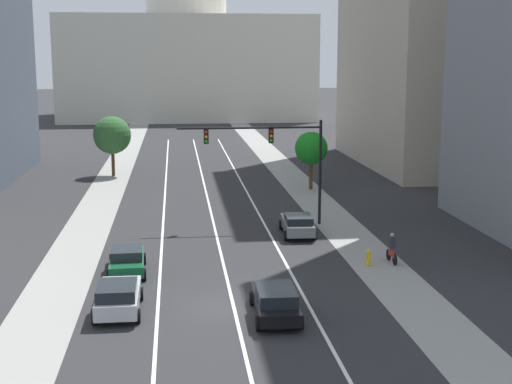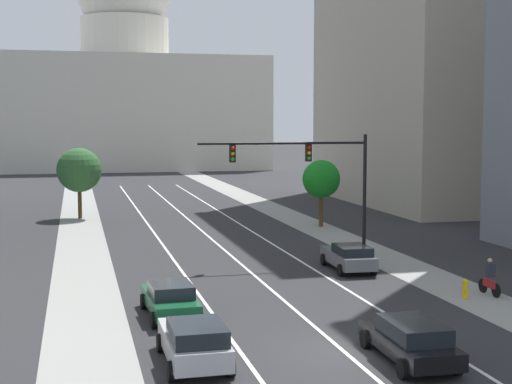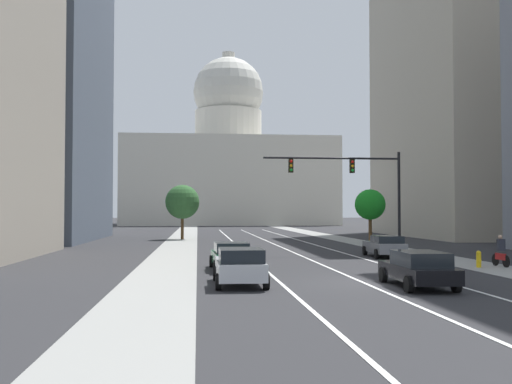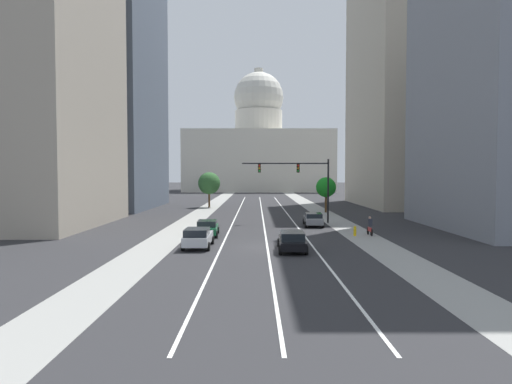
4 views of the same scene
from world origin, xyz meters
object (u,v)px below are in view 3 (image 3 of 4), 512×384
(car_silver, at_px, (240,266))
(street_tree_mid_left, at_px, (182,202))
(capitol_building, at_px, (228,168))
(street_tree_near_right, at_px, (370,205))
(car_black, at_px, (418,268))
(car_green, at_px, (231,256))
(fire_hydrant, at_px, (479,259))
(car_gray, at_px, (385,246))
(cyclist, at_px, (501,251))
(traffic_signal_mast, at_px, (357,179))

(car_silver, height_order, street_tree_mid_left, street_tree_mid_left)
(capitol_building, height_order, car_silver, capitol_building)
(street_tree_mid_left, xyz_separation_m, street_tree_near_right, (17.75, -9.23, -0.38))
(car_silver, distance_m, car_black, 7.10)
(car_green, bearing_deg, street_tree_near_right, -33.78)
(car_black, distance_m, street_tree_mid_left, 41.86)
(fire_hydrant, xyz_separation_m, street_tree_near_right, (1.17, 23.65, 3.14))
(fire_hydrant, bearing_deg, capitol_building, 94.42)
(car_green, relative_size, street_tree_mid_left, 0.79)
(car_gray, relative_size, car_black, 0.97)
(street_tree_near_right, bearing_deg, car_green, -121.39)
(car_green, bearing_deg, car_silver, 177.60)
(car_green, distance_m, cyclist, 14.67)
(capitol_building, xyz_separation_m, car_silver, (-5.23, -109.79, -12.01))
(car_green, distance_m, street_tree_near_right, 27.81)
(car_silver, distance_m, car_gray, 17.13)
(cyclist, bearing_deg, street_tree_mid_left, 26.19)
(capitol_building, xyz_separation_m, street_tree_near_right, (9.18, -79.88, -9.21))
(street_tree_near_right, bearing_deg, car_silver, -115.72)
(car_silver, bearing_deg, cyclist, -65.92)
(fire_hydrant, relative_size, cyclist, 0.53)
(cyclist, bearing_deg, capitol_building, 2.45)
(car_silver, xyz_separation_m, car_green, (0.00, 6.30, -0.07))
(capitol_building, height_order, car_black, capitol_building)
(car_black, relative_size, cyclist, 2.80)
(car_gray, bearing_deg, car_black, 169.36)
(traffic_signal_mast, bearing_deg, car_green, -132.66)
(car_green, bearing_deg, capitol_building, -5.28)
(traffic_signal_mast, bearing_deg, street_tree_near_right, 69.60)
(traffic_signal_mast, xyz_separation_m, cyclist, (5.23, -9.94, -4.42))
(car_silver, relative_size, traffic_signal_mast, 0.45)
(car_black, height_order, traffic_signal_mast, traffic_signal_mast)
(car_green, height_order, car_gray, car_gray)
(car_black, bearing_deg, cyclist, -42.89)
(capitol_building, relative_size, car_gray, 9.82)
(car_green, height_order, street_tree_near_right, street_tree_near_right)
(car_green, distance_m, street_tree_mid_left, 33.17)
(fire_hydrant, height_order, street_tree_mid_left, street_tree_mid_left)
(fire_hydrant, bearing_deg, street_tree_near_right, 87.17)
(capitol_building, bearing_deg, street_tree_near_right, -83.45)
(car_green, xyz_separation_m, fire_hydrant, (13.24, -0.04, -0.27))
(car_gray, distance_m, fire_hydrant, 7.82)
(car_gray, bearing_deg, capitol_building, 5.66)
(car_black, xyz_separation_m, traffic_signal_mast, (2.46, 17.84, 4.51))
(cyclist, distance_m, street_tree_mid_left, 37.32)
(capitol_building, height_order, traffic_signal_mast, capitol_building)
(capitol_building, relative_size, fire_hydrant, 50.22)
(car_black, distance_m, traffic_signal_mast, 18.56)
(car_silver, relative_size, fire_hydrant, 4.90)
(street_tree_mid_left, distance_m, street_tree_near_right, 20.01)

